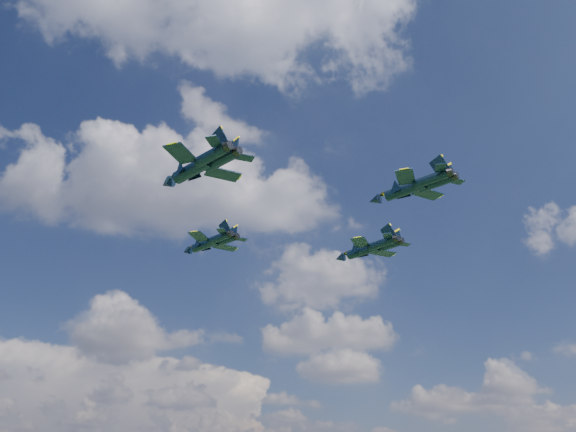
# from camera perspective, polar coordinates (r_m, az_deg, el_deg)

# --- Properties ---
(jet_lead) EXTENTS (12.64, 12.37, 3.40)m
(jet_lead) POSITION_cam_1_polar(r_m,az_deg,el_deg) (102.79, -8.55, -2.90)
(jet_lead) COLOR black
(jet_left) EXTENTS (13.12, 13.60, 3.64)m
(jet_left) POSITION_cam_1_polar(r_m,az_deg,el_deg) (73.65, -9.89, 4.60)
(jet_left) COLOR black
(jet_right) EXTENTS (13.06, 13.85, 3.66)m
(jet_right) POSITION_cam_1_polar(r_m,az_deg,el_deg) (103.77, 7.43, -3.53)
(jet_right) COLOR black
(jet_slot) EXTENTS (12.27, 12.13, 3.32)m
(jet_slot) POSITION_cam_1_polar(r_m,az_deg,el_deg) (79.18, 11.56, 2.59)
(jet_slot) COLOR black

